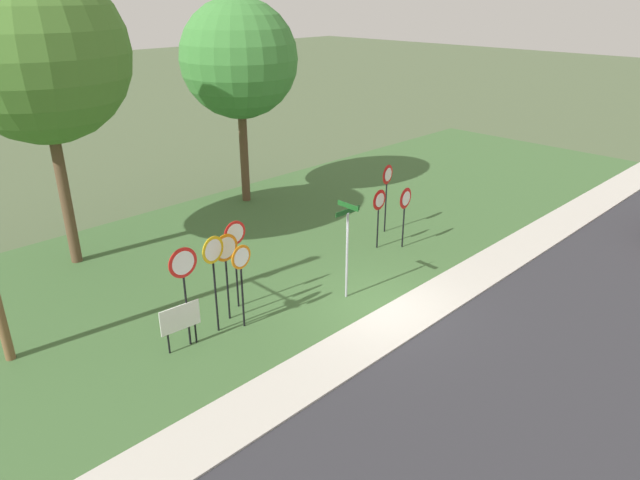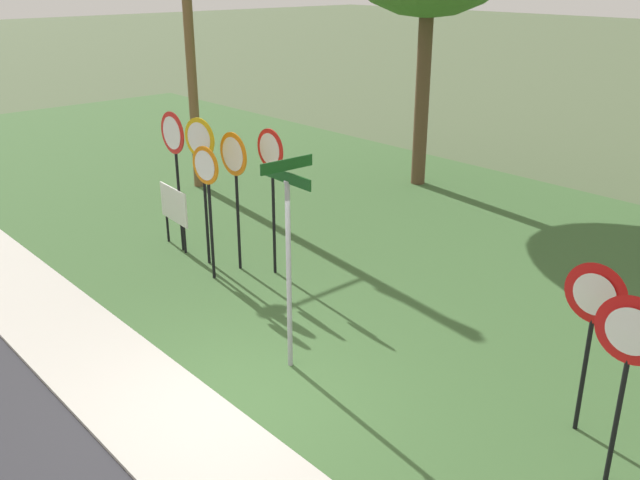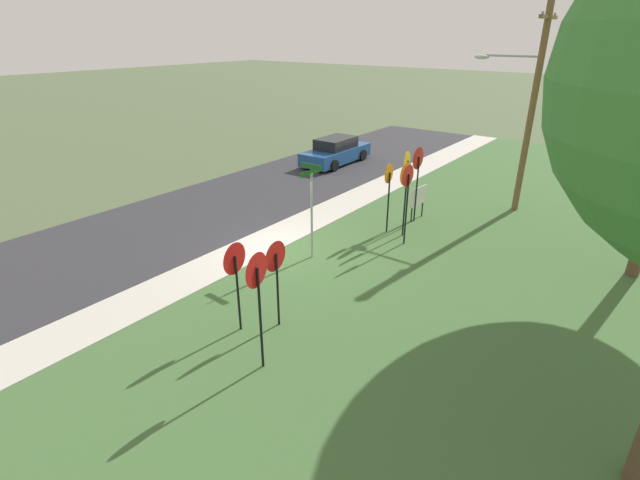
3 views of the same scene
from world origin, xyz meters
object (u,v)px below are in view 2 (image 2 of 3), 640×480
(stop_sign_near_right, at_px, (201,159))
(stop_sign_far_left, at_px, (174,150))
(yield_sign_near_left, at_px, (593,310))
(stop_sign_near_left, at_px, (271,170))
(stop_sign_far_right, at_px, (207,185))
(street_name_post, at_px, (288,248))
(notice_board, at_px, (174,208))
(stop_sign_far_center, at_px, (234,171))
(utility_pole, at_px, (181,12))
(yield_sign_far_left, at_px, (629,349))

(stop_sign_near_right, xyz_separation_m, stop_sign_far_left, (-0.91, -0.02, 0.00))
(stop_sign_near_right, relative_size, yield_sign_near_left, 1.27)
(stop_sign_near_left, relative_size, stop_sign_far_right, 1.10)
(yield_sign_near_left, xyz_separation_m, street_name_post, (-3.46, -1.64, 0.16))
(stop_sign_near_right, height_order, notice_board, stop_sign_near_right)
(stop_sign_near_right, height_order, stop_sign_far_center, stop_sign_near_right)
(yield_sign_near_left, distance_m, notice_board, 8.51)
(stop_sign_far_right, bearing_deg, stop_sign_near_left, 54.62)
(stop_sign_far_left, relative_size, notice_board, 2.23)
(utility_pole, distance_m, notice_board, 5.44)
(stop_sign_far_center, height_order, utility_pole, utility_pole)
(stop_sign_near_right, relative_size, yield_sign_far_left, 1.25)
(utility_pole, bearing_deg, stop_sign_far_left, -34.95)
(stop_sign_near_right, relative_size, notice_board, 2.25)
(stop_sign_far_left, xyz_separation_m, street_name_post, (4.78, -1.13, -0.26))
(yield_sign_far_left, bearing_deg, stop_sign_near_left, 167.22)
(yield_sign_far_left, relative_size, notice_board, 1.80)
(yield_sign_near_left, relative_size, yield_sign_far_left, 0.98)
(utility_pole, height_order, notice_board, utility_pole)
(stop_sign_far_left, distance_m, street_name_post, 4.92)
(yield_sign_near_left, bearing_deg, stop_sign_far_right, -176.65)
(yield_sign_far_left, height_order, street_name_post, street_name_post)
(stop_sign_near_left, height_order, yield_sign_near_left, stop_sign_near_left)
(stop_sign_near_left, xyz_separation_m, stop_sign_near_right, (-1.19, -0.66, 0.08))
(stop_sign_far_center, relative_size, yield_sign_far_left, 1.16)
(stop_sign_near_right, height_order, stop_sign_far_right, stop_sign_near_right)
(yield_sign_near_left, bearing_deg, yield_sign_far_left, -44.23)
(stop_sign_near_left, bearing_deg, stop_sign_far_center, -147.23)
(utility_pole, relative_size, notice_board, 6.36)
(stop_sign_far_center, bearing_deg, yield_sign_near_left, 1.50)
(notice_board, bearing_deg, stop_sign_far_center, 14.52)
(stop_sign_far_right, relative_size, notice_board, 1.97)
(stop_sign_near_right, bearing_deg, stop_sign_far_left, 170.90)
(stop_sign_near_left, distance_m, yield_sign_far_left, 6.88)
(stop_sign_far_center, height_order, notice_board, stop_sign_far_center)
(stop_sign_far_center, distance_m, yield_sign_near_left, 6.74)
(stop_sign_far_left, bearing_deg, stop_sign_near_left, 18.35)
(stop_sign_near_right, xyz_separation_m, stop_sign_far_right, (0.64, -0.32, -0.28))
(stop_sign_near_left, height_order, stop_sign_far_left, stop_sign_far_left)
(stop_sign_far_right, distance_m, street_name_post, 3.33)
(stop_sign_far_center, bearing_deg, utility_pole, 156.63)
(stop_sign_near_right, bearing_deg, yield_sign_near_left, -6.55)
(yield_sign_near_left, height_order, street_name_post, street_name_post)
(stop_sign_far_right, height_order, utility_pole, utility_pole)
(stop_sign_far_left, bearing_deg, yield_sign_far_left, -0.26)
(stop_sign_far_left, height_order, yield_sign_far_left, stop_sign_far_left)
(stop_sign_far_left, height_order, stop_sign_far_center, stop_sign_far_left)
(yield_sign_near_left, bearing_deg, notice_board, 179.80)
(street_name_post, distance_m, notice_board, 5.22)
(stop_sign_near_left, bearing_deg, street_name_post, -33.12)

